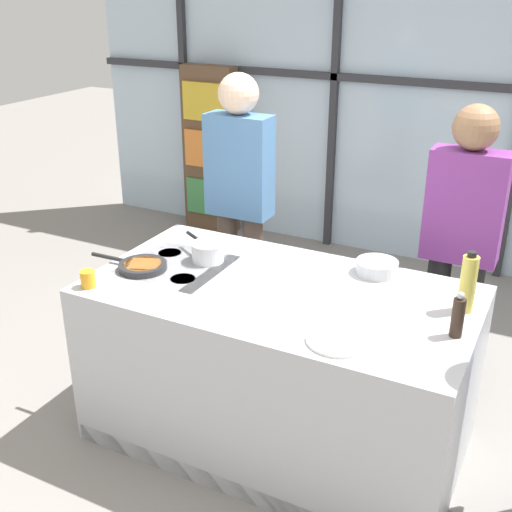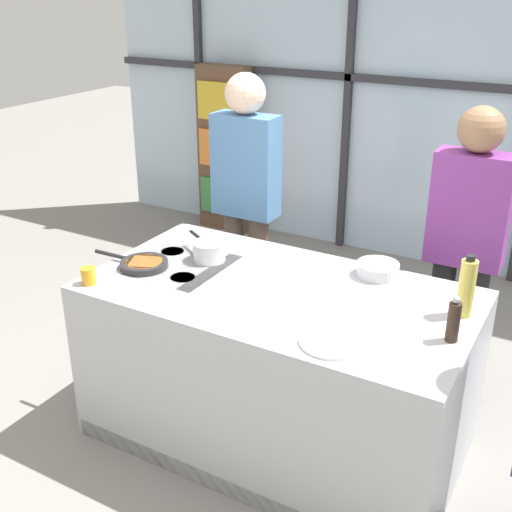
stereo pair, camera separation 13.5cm
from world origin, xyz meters
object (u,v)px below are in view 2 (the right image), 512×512
pepper_grinder (454,321)px  juice_glass_near (89,276)px  oil_bottle (467,288)px  spectator_far_left (246,193)px  frying_pan (143,264)px  white_plate (331,342)px  mixing_bowl (378,269)px  spectator_center_left (466,240)px  saucepan (209,250)px

pepper_grinder → juice_glass_near: (-1.72, -0.35, -0.05)m
oil_bottle → juice_glass_near: 1.82m
spectator_far_left → juice_glass_near: 1.30m
frying_pan → juice_glass_near: size_ratio=5.31×
pepper_grinder → frying_pan: bearing=-178.0°
spectator_far_left → white_plate: spectator_far_left is taller
mixing_bowl → oil_bottle: size_ratio=0.74×
frying_pan → spectator_far_left: bearing=87.1°
spectator_center_left → frying_pan: spectator_center_left is taller
frying_pan → pepper_grinder: size_ratio=2.17×
frying_pan → mixing_bowl: mixing_bowl is taller
spectator_center_left → oil_bottle: (0.16, -0.69, 0.04)m
juice_glass_near → saucepan: bearing=56.4°
oil_bottle → spectator_far_left: bearing=156.2°
frying_pan → pepper_grinder: (1.62, 0.06, 0.08)m
frying_pan → saucepan: 0.36m
saucepan → juice_glass_near: (-0.36, -0.55, -0.01)m
frying_pan → saucepan: size_ratio=1.52×
white_plate → juice_glass_near: size_ratio=3.18×
mixing_bowl → pepper_grinder: pepper_grinder is taller
spectator_far_left → spectator_center_left: bearing=-180.0°
oil_bottle → juice_glass_near: bearing=-160.6°
juice_glass_near → frying_pan: bearing=70.1°
spectator_far_left → pepper_grinder: spectator_far_left is taller
spectator_far_left → spectator_center_left: spectator_far_left is taller
saucepan → pepper_grinder: size_ratio=1.43×
spectator_center_left → pepper_grinder: size_ratio=8.19×
spectator_far_left → frying_pan: spectator_far_left is taller
saucepan → white_plate: saucepan is taller
spectator_far_left → juice_glass_near: bearing=83.1°
spectator_center_left → white_plate: 1.25m
spectator_far_left → saucepan: size_ratio=5.98×
mixing_bowl → spectator_far_left: bearing=155.8°
mixing_bowl → pepper_grinder: bearing=-42.9°
frying_pan → mixing_bowl: 1.23m
spectator_far_left → white_plate: 1.67m
spectator_center_left → mixing_bowl: spectator_center_left is taller
saucepan → juice_glass_near: saucepan is taller
saucepan → oil_bottle: 1.35m
saucepan → juice_glass_near: 0.65m
oil_bottle → white_plate: bearing=-128.6°
spectator_center_left → pepper_grinder: spectator_center_left is taller
spectator_far_left → juice_glass_near: size_ratio=20.81×
saucepan → oil_bottle: size_ratio=1.02×
pepper_grinder → juice_glass_near: size_ratio=2.44×
saucepan → white_plate: size_ratio=1.09×
spectator_center_left → spectator_far_left: bearing=0.0°
spectator_far_left → juice_glass_near: spectator_far_left is taller
frying_pan → white_plate: size_ratio=1.67×
spectator_far_left → mixing_bowl: size_ratio=8.18×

